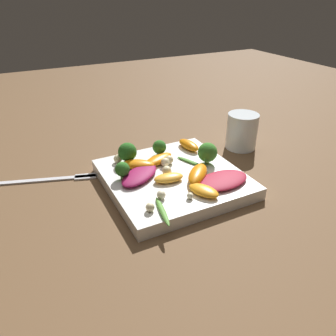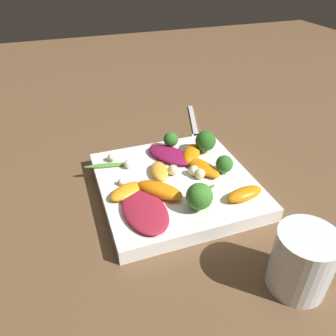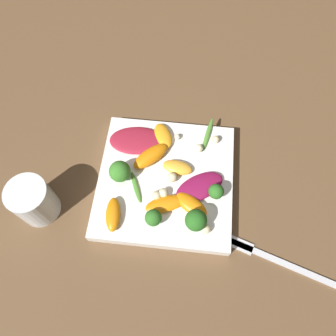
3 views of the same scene
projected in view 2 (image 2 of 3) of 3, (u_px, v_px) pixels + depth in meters
ground_plane at (176, 190)px, 0.58m from camera, size 2.40×2.40×0.00m
plate at (176, 184)px, 0.57m from camera, size 0.26×0.26×0.03m
drinking_glass at (302, 261)px, 0.40m from camera, size 0.07×0.07×0.09m
fork at (195, 127)px, 0.77m from camera, size 0.19×0.08×0.01m
radicchio_leaf_0 at (145, 210)px, 0.49m from camera, size 0.11×0.07×0.01m
radicchio_leaf_1 at (170, 155)px, 0.62m from camera, size 0.11×0.09×0.01m
orange_segment_0 at (160, 190)px, 0.52m from camera, size 0.08×0.08×0.02m
orange_segment_1 at (244, 194)px, 0.52m from camera, size 0.03×0.07×0.02m
orange_segment_2 at (126, 191)px, 0.53m from camera, size 0.05×0.07×0.01m
orange_segment_3 at (191, 154)px, 0.62m from camera, size 0.07×0.06×0.02m
orange_segment_4 at (160, 171)px, 0.57m from camera, size 0.06×0.04×0.01m
orange_segment_5 at (203, 167)px, 0.58m from camera, size 0.08×0.06×0.02m
broccoli_floret_0 at (206, 141)px, 0.62m from camera, size 0.04×0.04×0.04m
broccoli_floret_1 at (199, 196)px, 0.49m from camera, size 0.04×0.04×0.05m
broccoli_floret_2 at (224, 164)px, 0.57m from camera, size 0.03×0.03×0.03m
broccoli_floret_3 at (171, 140)px, 0.63m from camera, size 0.03×0.03×0.04m
arugula_sprig_0 at (106, 165)px, 0.59m from camera, size 0.03×0.08×0.01m
arugula_sprig_1 at (201, 193)px, 0.53m from camera, size 0.03×0.06×0.00m
macadamia_nut_0 at (128, 164)px, 0.59m from camera, size 0.02×0.02×0.02m
macadamia_nut_1 at (112, 158)px, 0.61m from camera, size 0.02×0.02×0.02m
macadamia_nut_2 at (176, 169)px, 0.57m from camera, size 0.02×0.02×0.02m
macadamia_nut_3 at (122, 182)px, 0.55m from camera, size 0.01×0.01×0.01m
macadamia_nut_4 at (187, 160)px, 0.60m from camera, size 0.01×0.01×0.01m
macadamia_nut_5 at (205, 143)px, 0.65m from camera, size 0.02×0.02×0.02m
macadamia_nut_6 at (200, 174)px, 0.56m from camera, size 0.02×0.02×0.02m
macadamia_nut_7 at (194, 171)px, 0.57m from camera, size 0.02×0.02×0.02m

